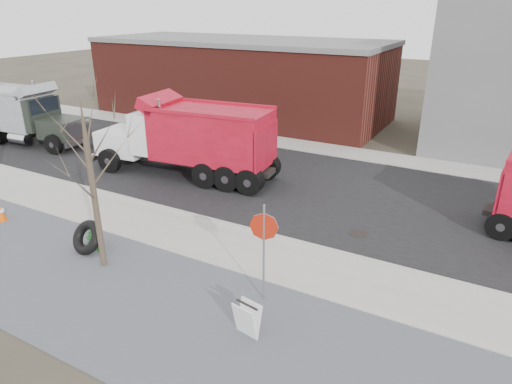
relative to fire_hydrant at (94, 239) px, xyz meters
The scene contains 15 objects.
ground 4.67m from the fire_hydrant, 25.99° to the left, with size 120.00×120.00×0.00m, color #383328.
gravel_verge 4.45m from the fire_hydrant, 19.24° to the right, with size 60.00×5.00×0.03m, color slate.
sidewalk 4.78m from the fire_hydrant, 28.69° to the left, with size 60.00×2.50×0.06m, color #9E9B93.
curb 5.52m from the fire_hydrant, 40.62° to the left, with size 60.00×0.15×0.11m, color #9E9B93.
road 9.34m from the fire_hydrant, 63.35° to the left, with size 60.00×9.40×0.02m, color black.
far_sidewalk 14.65m from the fire_hydrant, 73.40° to the left, with size 60.00×2.00×0.06m, color #9E9B93.
building_brick 20.04m from the fire_hydrant, 106.99° to the left, with size 20.20×8.20×5.30m.
bare_tree 3.13m from the fire_hydrant, 29.66° to the right, with size 3.20×3.20×5.20m.
fire_hydrant is the anchor object (origin of this frame).
truck_tire 0.23m from the fire_hydrant, 119.94° to the right, with size 1.22×1.00×1.12m.
stop_sign 6.27m from the fire_hydrant, ahead, with size 0.75×0.21×2.80m.
sandwich_board 6.53m from the fire_hydrant, 10.53° to the right, with size 0.70×0.51×0.89m.
traffic_cone_near 4.65m from the fire_hydrant, behind, with size 0.35×0.35×0.68m.
dump_truck_red_b 7.43m from the fire_hydrant, 101.16° to the left, with size 8.80×3.35×3.67m.
dump_truck_grey 14.89m from the fire_hydrant, 151.92° to the left, with size 7.61×2.97×3.39m.
Camera 1 is at (6.72, -10.87, 7.42)m, focal length 32.00 mm.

